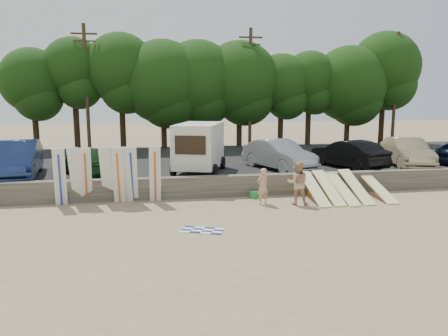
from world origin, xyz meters
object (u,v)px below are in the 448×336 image
Objects in this scene: beachgoer_b at (298,183)px; cooler at (255,195)px; box_trailer at (199,145)px; car_3 at (349,154)px; beachgoer_a at (263,186)px; car_1 at (86,161)px; car_4 at (407,152)px; car_0 at (17,159)px; car_2 at (279,155)px.

beachgoer_b is 5.03× the size of cooler.
car_3 is at bearing 18.52° from box_trailer.
car_1 is at bearing -52.31° from beachgoer_a.
car_4 is at bearing 158.10° from car_1.
car_1 is (3.31, -0.12, -0.15)m from car_0.
beachgoer_b is (1.49, -0.31, 0.15)m from beachgoer_a.
car_3 is (4.02, -0.17, -0.03)m from car_2.
car_3 is at bearing 10.69° from cooler.
car_2 reaches higher than cooler.
car_4 reaches higher than cooler.
box_trailer reaches higher than car_1.
beachgoer_a is at bearing -135.06° from car_2.
car_3 reaches higher than beachgoer_b.
car_1 is at bearing -166.11° from car_4.
car_2 is 4.47m from cooler.
car_1 is 14.19m from car_3.
car_1 is at bearing 160.57° from car_2.
car_0 is 1.11× the size of car_4.
car_2 is (4.42, 0.19, -0.63)m from box_trailer.
beachgoer_b is at bearing 131.15° from car_1.
car_3 is at bearing -23.27° from car_2.
car_4 is at bearing 159.42° from car_3.
car_0 reaches higher than beachgoer_a.
beachgoer_a is 1.33m from cooler.
car_3 reaches higher than cooler.
car_0 is 11.88m from cooler.
cooler is at bearing -26.41° from beachgoer_b.
beachgoer_a is (-2.16, -4.79, -0.71)m from car_2.
box_trailer reaches higher than car_4.
car_1 is 10.17m from car_2.
beachgoer_b is (-4.68, -4.93, -0.53)m from car_3.
car_1 is 0.90× the size of car_4.
car_1 reaches higher than beachgoer_a.
car_2 is at bearing 159.60° from car_1.
car_1 is 2.78× the size of beachgoer_a.
car_2 is 1.04× the size of car_3.
beachgoer_a is at bearing 5.02° from beachgoer_b.
cooler is at bearing 10.14° from car_3.
car_0 is at bearing 159.71° from car_2.
box_trailer reaches higher than beachgoer_b.
beachgoer_b reaches higher than beachgoer_a.
car_4 reaches higher than beachgoer_a.
car_4 is (17.70, -0.03, 0.05)m from car_1.
car_0 is 3.32m from car_1.
beachgoer_a is 0.84× the size of beachgoer_b.
car_1 is at bearing -9.56° from car_0.
car_0 is 21.01m from car_4.
car_2 is at bearing -168.14° from car_4.
car_2 is 5.18m from beachgoer_b.
car_3 is at bearing -116.68° from beachgoer_b.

